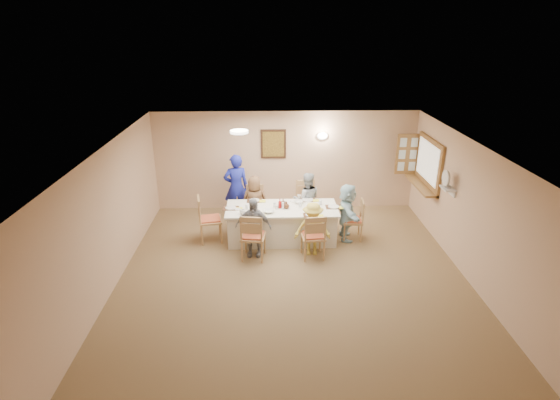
{
  "coord_description": "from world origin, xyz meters",
  "views": [
    {
      "loc": [
        -0.46,
        -6.97,
        4.44
      ],
      "look_at": [
        -0.2,
        1.4,
        1.05
      ],
      "focal_mm": 28.0,
      "sensor_mm": 36.0,
      "label": 1
    }
  ],
  "objects_px": {
    "chair_front_left": "(253,235)",
    "diner_front_left": "(253,227)",
    "chair_right_end": "(352,220)",
    "serving_hatch": "(429,163)",
    "dining_table": "(282,224)",
    "chair_back_right": "(306,204)",
    "diner_front_right": "(312,229)",
    "condiment_ketchup": "(280,204)",
    "chair_back_left": "(255,206)",
    "desk_fan": "(447,181)",
    "chair_front_right": "(313,235)",
    "chair_left_end": "(210,219)",
    "diner_back_right": "(307,200)",
    "caregiver": "(236,187)",
    "diner_back_left": "(255,202)",
    "diner_right_end": "(347,212)"
  },
  "relations": [
    {
      "from": "chair_front_left",
      "to": "diner_right_end",
      "type": "bearing_deg",
      "value": -150.3
    },
    {
      "from": "serving_hatch",
      "to": "chair_back_right",
      "type": "xyz_separation_m",
      "value": [
        -2.76,
        0.07,
        -0.98
      ]
    },
    {
      "from": "desk_fan",
      "to": "dining_table",
      "type": "relative_size",
      "value": 0.13
    },
    {
      "from": "chair_front_right",
      "to": "dining_table",
      "type": "bearing_deg",
      "value": -58.84
    },
    {
      "from": "chair_front_right",
      "to": "chair_left_end",
      "type": "relative_size",
      "value": 0.95
    },
    {
      "from": "chair_back_left",
      "to": "diner_front_left",
      "type": "height_order",
      "value": "diner_front_left"
    },
    {
      "from": "chair_front_left",
      "to": "diner_front_left",
      "type": "distance_m",
      "value": 0.17
    },
    {
      "from": "serving_hatch",
      "to": "chair_back_left",
      "type": "height_order",
      "value": "serving_hatch"
    },
    {
      "from": "chair_back_right",
      "to": "dining_table",
      "type": "bearing_deg",
      "value": -129.6
    },
    {
      "from": "dining_table",
      "to": "chair_back_left",
      "type": "bearing_deg",
      "value": 126.87
    },
    {
      "from": "chair_back_left",
      "to": "chair_back_right",
      "type": "relative_size",
      "value": 0.92
    },
    {
      "from": "chair_back_left",
      "to": "chair_right_end",
      "type": "bearing_deg",
      "value": -21.45
    },
    {
      "from": "chair_left_end",
      "to": "diner_back_left",
      "type": "xyz_separation_m",
      "value": [
        0.95,
        0.68,
        0.1
      ]
    },
    {
      "from": "serving_hatch",
      "to": "chair_front_right",
      "type": "bearing_deg",
      "value": -151.05
    },
    {
      "from": "chair_left_end",
      "to": "diner_back_right",
      "type": "height_order",
      "value": "diner_back_right"
    },
    {
      "from": "diner_right_end",
      "to": "diner_back_left",
      "type": "bearing_deg",
      "value": 72.86
    },
    {
      "from": "chair_back_right",
      "to": "condiment_ketchup",
      "type": "relative_size",
      "value": 5.02
    },
    {
      "from": "chair_front_right",
      "to": "diner_front_right",
      "type": "distance_m",
      "value": 0.14
    },
    {
      "from": "chair_front_left",
      "to": "chair_front_right",
      "type": "distance_m",
      "value": 1.2
    },
    {
      "from": "chair_left_end",
      "to": "diner_back_left",
      "type": "relative_size",
      "value": 0.83
    },
    {
      "from": "serving_hatch",
      "to": "chair_front_left",
      "type": "distance_m",
      "value": 4.36
    },
    {
      "from": "serving_hatch",
      "to": "diner_front_left",
      "type": "distance_m",
      "value": 4.29
    },
    {
      "from": "chair_right_end",
      "to": "diner_front_left",
      "type": "height_order",
      "value": "diner_front_left"
    },
    {
      "from": "chair_back_left",
      "to": "diner_right_end",
      "type": "relative_size",
      "value": 0.74
    },
    {
      "from": "diner_back_right",
      "to": "caregiver",
      "type": "bearing_deg",
      "value": -18.61
    },
    {
      "from": "chair_right_end",
      "to": "condiment_ketchup",
      "type": "relative_size",
      "value": 4.45
    },
    {
      "from": "caregiver",
      "to": "desk_fan",
      "type": "bearing_deg",
      "value": 147.1
    },
    {
      "from": "desk_fan",
      "to": "chair_left_end",
      "type": "distance_m",
      "value": 4.95
    },
    {
      "from": "caregiver",
      "to": "chair_back_left",
      "type": "bearing_deg",
      "value": 131.61
    },
    {
      "from": "chair_left_end",
      "to": "diner_back_left",
      "type": "distance_m",
      "value": 1.17
    },
    {
      "from": "chair_back_left",
      "to": "diner_front_right",
      "type": "height_order",
      "value": "diner_front_right"
    },
    {
      "from": "caregiver",
      "to": "chair_left_end",
      "type": "bearing_deg",
      "value": 55.99
    },
    {
      "from": "chair_right_end",
      "to": "diner_front_right",
      "type": "bearing_deg",
      "value": -50.73
    },
    {
      "from": "chair_right_end",
      "to": "diner_front_left",
      "type": "xyz_separation_m",
      "value": [
        -2.15,
        -0.68,
        0.17
      ]
    },
    {
      "from": "desk_fan",
      "to": "diner_right_end",
      "type": "xyz_separation_m",
      "value": [
        -1.83,
        0.62,
        -0.91
      ]
    },
    {
      "from": "chair_back_right",
      "to": "caregiver",
      "type": "relative_size",
      "value": 0.63
    },
    {
      "from": "dining_table",
      "to": "condiment_ketchup",
      "type": "distance_m",
      "value": 0.49
    },
    {
      "from": "diner_front_right",
      "to": "diner_front_left",
      "type": "bearing_deg",
      "value": -178.2
    },
    {
      "from": "serving_hatch",
      "to": "dining_table",
      "type": "height_order",
      "value": "serving_hatch"
    },
    {
      "from": "chair_front_right",
      "to": "diner_back_left",
      "type": "xyz_separation_m",
      "value": [
        -1.2,
        1.48,
        0.13
      ]
    },
    {
      "from": "chair_front_right",
      "to": "chair_right_end",
      "type": "height_order",
      "value": "chair_front_right"
    },
    {
      "from": "diner_back_left",
      "to": "condiment_ketchup",
      "type": "distance_m",
      "value": 0.92
    },
    {
      "from": "desk_fan",
      "to": "chair_back_left",
      "type": "distance_m",
      "value": 4.25
    },
    {
      "from": "desk_fan",
      "to": "chair_right_end",
      "type": "distance_m",
      "value": 2.12
    },
    {
      "from": "chair_back_left",
      "to": "diner_back_left",
      "type": "bearing_deg",
      "value": -91.04
    },
    {
      "from": "chair_back_right",
      "to": "chair_right_end",
      "type": "distance_m",
      "value": 1.24
    },
    {
      "from": "chair_front_left",
      "to": "condiment_ketchup",
      "type": "xyz_separation_m",
      "value": [
        0.56,
        0.78,
        0.36
      ]
    },
    {
      "from": "chair_back_left",
      "to": "chair_left_end",
      "type": "relative_size",
      "value": 0.91
    },
    {
      "from": "chair_right_end",
      "to": "diner_back_right",
      "type": "bearing_deg",
      "value": -121.92
    },
    {
      "from": "chair_back_left",
      "to": "diner_back_left",
      "type": "height_order",
      "value": "diner_back_left"
    }
  ]
}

